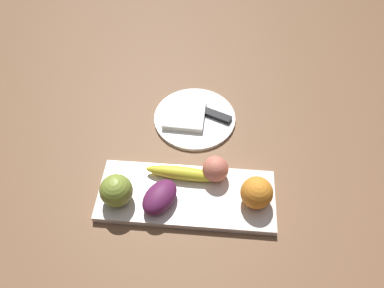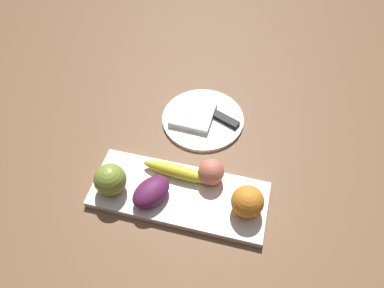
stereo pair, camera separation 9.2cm
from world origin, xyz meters
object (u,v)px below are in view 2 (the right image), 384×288
Objects in this scene: banana at (179,172)px; orange_near_apple at (247,202)px; knife at (219,117)px; grape_bunch at (151,192)px; fruit_tray at (179,195)px; peach at (211,172)px; apple at (111,178)px; dinner_plate at (203,119)px; folded_napkin at (193,114)px.

banana is 0.18m from orange_near_apple.
banana is 1.05× the size of knife.
grape_bunch is at bearing 92.85° from knife.
peach is (-0.06, -0.06, 0.04)m from fruit_tray.
orange_near_apple is 0.11m from peach.
apple reaches higher than peach.
dinner_plate is (0.06, -0.20, -0.05)m from peach.
folded_napkin is (-0.03, -0.28, -0.02)m from grape_bunch.
grape_bunch reaches higher than folded_napkin.
orange_near_apple is (-0.16, 0.01, 0.05)m from fruit_tray.
apple is 0.33× the size of dinner_plate.
peach is 0.21m from knife.
peach is at bearing -32.37° from orange_near_apple.
banana reaches higher than dinner_plate.
knife is at bearing -99.46° from fruit_tray.
orange_near_apple is at bearing 135.47° from knife.
peach reaches higher than grape_bunch.
apple is 0.10m from grape_bunch.
apple reaches higher than fruit_tray.
dinner_plate is at bearing -101.80° from grape_bunch.
folded_napkin is 0.66× the size of knife.
folded_napkin is (0.02, -0.21, -0.02)m from banana.
orange_near_apple is 0.31m from dinner_plate.
peach is at bearing 115.15° from folded_napkin.
fruit_tray is at bearing 90.00° from dinner_plate.
banana is at bearing 86.75° from dinner_plate.
knife is at bearing -66.77° from orange_near_apple.
folded_napkin is (0.19, -0.26, -0.04)m from orange_near_apple.
folded_napkin reaches higher than fruit_tray.
orange_near_apple reaches higher than knife.
dinner_plate is 1.99× the size of folded_napkin.
orange_near_apple is 0.75× the size of grape_bunch.
apple reaches higher than grape_bunch.
apple is 0.41× the size of banana.
apple reaches higher than knife.
fruit_tray is 0.17m from orange_near_apple.
apple is 1.20× the size of peach.
knife is at bearing -165.61° from dinner_plate.
knife is (-0.04, -0.27, 0.01)m from fruit_tray.
fruit_tray is at bearing 40.66° from peach.
fruit_tray is 0.09m from peach.
knife is at bearing -171.15° from folded_napkin.
knife is (-0.20, -0.29, -0.04)m from apple.
knife reaches higher than dinner_plate.
apple is (0.16, 0.02, 0.05)m from fruit_tray.
orange_near_apple is at bearing -174.29° from grape_bunch.
peach is 0.64× the size of grape_bunch.
knife is (-0.04, -0.01, 0.01)m from dinner_plate.
grape_bunch is (0.05, 0.07, 0.01)m from banana.
peach is (-0.08, -0.01, 0.02)m from banana.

